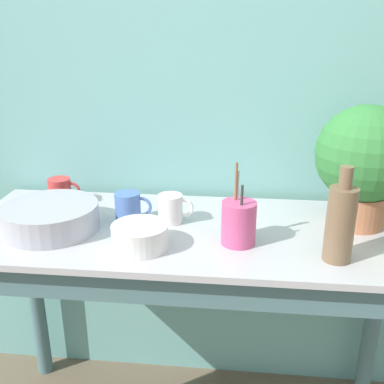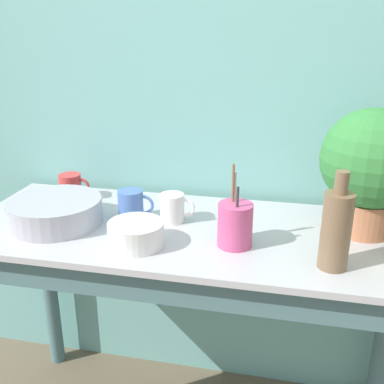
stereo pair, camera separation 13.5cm
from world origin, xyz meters
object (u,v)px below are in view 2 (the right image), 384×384
object	(u,v)px
mug_white	(173,208)
utensil_cup	(235,224)
potted_plant	(371,165)
mug_blue	(132,205)
bottle_tall	(336,229)
mug_red	(71,187)
bowl_wash_large	(56,212)
bowl_small_enamel_white	(136,234)

from	to	relation	value
mug_white	utensil_cup	bearing A→B (deg)	-30.72
potted_plant	utensil_cup	bearing A→B (deg)	-155.13
potted_plant	mug_blue	size ratio (longest dim) A/B	3.19
bottle_tall	mug_red	size ratio (longest dim) A/B	2.28
bowl_wash_large	bowl_small_enamel_white	size ratio (longest dim) A/B	1.81
mug_blue	bowl_small_enamel_white	bearing A→B (deg)	-66.93
bottle_tall	mug_white	size ratio (longest dim) A/B	2.31
bowl_wash_large	mug_white	size ratio (longest dim) A/B	2.57
bottle_tall	utensil_cup	world-z (taller)	bottle_tall
bottle_tall	mug_blue	xyz separation A→B (m)	(-0.61, 0.19, -0.06)
utensil_cup	mug_blue	bearing A→B (deg)	161.80
potted_plant	bowl_wash_large	distance (m)	0.97
bowl_wash_large	bowl_small_enamel_white	distance (m)	0.31
bowl_wash_large	mug_red	distance (m)	0.22
bowl_wash_large	mug_red	world-z (taller)	mug_red
utensil_cup	potted_plant	bearing A→B (deg)	24.87
bowl_wash_large	utensil_cup	size ratio (longest dim) A/B	1.22
potted_plant	bowl_wash_large	xyz separation A→B (m)	(-0.94, -0.14, -0.17)
mug_blue	bowl_small_enamel_white	size ratio (longest dim) A/B	0.74
bowl_wash_large	bowl_small_enamel_white	xyz separation A→B (m)	(0.30, -0.09, -0.01)
bowl_wash_large	bottle_tall	size ratio (longest dim) A/B	1.11
mug_red	mug_white	bearing A→B (deg)	-16.25
bowl_wash_large	utensil_cup	distance (m)	0.57
mug_white	utensil_cup	xyz separation A→B (m)	(0.21, -0.13, 0.02)
potted_plant	mug_blue	distance (m)	0.74
bottle_tall	mug_red	xyz separation A→B (m)	(-0.89, 0.32, -0.06)
mug_white	utensil_cup	size ratio (longest dim) A/B	0.47
mug_white	utensil_cup	distance (m)	0.25
mug_red	bowl_small_enamel_white	distance (m)	0.46
mug_blue	utensil_cup	distance (m)	0.37
mug_blue	mug_white	size ratio (longest dim) A/B	1.05
mug_blue	mug_red	size ratio (longest dim) A/B	1.04
potted_plant	bowl_small_enamel_white	distance (m)	0.71
mug_blue	mug_white	xyz separation A→B (m)	(0.13, 0.01, -0.00)
bowl_wash_large	mug_red	bearing A→B (deg)	103.61
potted_plant	mug_blue	bearing A→B (deg)	-175.47
bowl_wash_large	mug_blue	size ratio (longest dim) A/B	2.46
bottle_tall	mug_red	bearing A→B (deg)	160.30
bowl_wash_large	bottle_tall	world-z (taller)	bottle_tall
bowl_wash_large	bowl_small_enamel_white	bearing A→B (deg)	-17.03
mug_white	bowl_small_enamel_white	xyz separation A→B (m)	(-0.06, -0.18, -0.01)
mug_white	bowl_small_enamel_white	size ratio (longest dim) A/B	0.71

